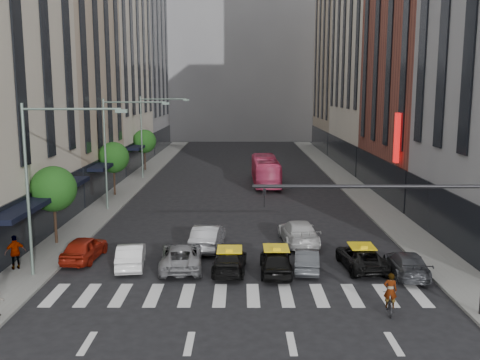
{
  "coord_description": "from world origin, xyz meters",
  "views": [
    {
      "loc": [
        0.02,
        -23.03,
        9.76
      ],
      "look_at": [
        -0.05,
        11.36,
        4.0
      ],
      "focal_mm": 40.0,
      "sensor_mm": 36.0,
      "label": 1
    }
  ],
  "objects_px": {
    "bus": "(266,171)",
    "pedestrian_far": "(15,252)",
    "car_red": "(84,248)",
    "car_white_front": "(131,255)",
    "motorcycle": "(390,304)",
    "streetlamp_near": "(45,167)",
    "taxi_center": "(276,261)",
    "streetlamp_mid": "(117,139)",
    "streetlamp_far": "(150,126)",
    "taxi_left": "(230,261)"
  },
  "relations": [
    {
      "from": "streetlamp_near",
      "to": "motorcycle",
      "type": "xyz_separation_m",
      "value": [
        16.66,
        -4.57,
        -5.49
      ]
    },
    {
      "from": "streetlamp_near",
      "to": "car_white_front",
      "type": "distance_m",
      "value": 6.74
    },
    {
      "from": "streetlamp_mid",
      "to": "streetlamp_far",
      "type": "bearing_deg",
      "value": 90.0
    },
    {
      "from": "bus",
      "to": "pedestrian_far",
      "type": "relative_size",
      "value": 5.63
    },
    {
      "from": "taxi_center",
      "to": "streetlamp_far",
      "type": "bearing_deg",
      "value": -68.22
    },
    {
      "from": "streetlamp_far",
      "to": "pedestrian_far",
      "type": "bearing_deg",
      "value": -94.07
    },
    {
      "from": "streetlamp_near",
      "to": "motorcycle",
      "type": "height_order",
      "value": "streetlamp_near"
    },
    {
      "from": "pedestrian_far",
      "to": "car_red",
      "type": "bearing_deg",
      "value": 179.21
    },
    {
      "from": "car_red",
      "to": "car_white_front",
      "type": "height_order",
      "value": "car_red"
    },
    {
      "from": "streetlamp_near",
      "to": "taxi_center",
      "type": "xyz_separation_m",
      "value": [
        11.94,
        0.59,
        -5.2
      ]
    },
    {
      "from": "taxi_center",
      "to": "motorcycle",
      "type": "xyz_separation_m",
      "value": [
        4.72,
        -5.16,
        -0.29
      ]
    },
    {
      "from": "streetlamp_far",
      "to": "bus",
      "type": "height_order",
      "value": "streetlamp_far"
    },
    {
      "from": "taxi_left",
      "to": "taxi_center",
      "type": "relative_size",
      "value": 1.03
    },
    {
      "from": "taxi_left",
      "to": "motorcycle",
      "type": "relative_size",
      "value": 2.72
    },
    {
      "from": "streetlamp_far",
      "to": "taxi_left",
      "type": "xyz_separation_m",
      "value": [
        9.44,
        -31.11,
        -5.28
      ]
    },
    {
      "from": "streetlamp_near",
      "to": "motorcycle",
      "type": "relative_size",
      "value": 5.7
    },
    {
      "from": "taxi_center",
      "to": "taxi_left",
      "type": "bearing_deg",
      "value": -5.8
    },
    {
      "from": "car_white_front",
      "to": "motorcycle",
      "type": "distance_m",
      "value": 14.21
    },
    {
      "from": "streetlamp_mid",
      "to": "bus",
      "type": "height_order",
      "value": "streetlamp_mid"
    },
    {
      "from": "streetlamp_far",
      "to": "taxi_left",
      "type": "relative_size",
      "value": 2.1
    },
    {
      "from": "streetlamp_mid",
      "to": "car_red",
      "type": "height_order",
      "value": "streetlamp_mid"
    },
    {
      "from": "car_white_front",
      "to": "pedestrian_far",
      "type": "relative_size",
      "value": 2.18
    },
    {
      "from": "streetlamp_far",
      "to": "car_red",
      "type": "relative_size",
      "value": 2.16
    },
    {
      "from": "bus",
      "to": "car_white_front",
      "type": "bearing_deg",
      "value": 70.58
    },
    {
      "from": "taxi_left",
      "to": "streetlamp_near",
      "type": "bearing_deg",
      "value": 8.24
    },
    {
      "from": "taxi_center",
      "to": "pedestrian_far",
      "type": "xyz_separation_m",
      "value": [
        -14.15,
        0.32,
        0.38
      ]
    },
    {
      "from": "streetlamp_near",
      "to": "taxi_left",
      "type": "relative_size",
      "value": 2.1
    },
    {
      "from": "taxi_left",
      "to": "taxi_center",
      "type": "bearing_deg",
      "value": 176.1
    },
    {
      "from": "car_white_front",
      "to": "bus",
      "type": "relative_size",
      "value": 0.39
    },
    {
      "from": "taxi_center",
      "to": "motorcycle",
      "type": "height_order",
      "value": "taxi_center"
    },
    {
      "from": "car_red",
      "to": "motorcycle",
      "type": "bearing_deg",
      "value": 159.4
    },
    {
      "from": "car_white_front",
      "to": "taxi_center",
      "type": "relative_size",
      "value": 0.99
    },
    {
      "from": "pedestrian_far",
      "to": "streetlamp_mid",
      "type": "bearing_deg",
      "value": -131.71
    },
    {
      "from": "streetlamp_near",
      "to": "streetlamp_mid",
      "type": "distance_m",
      "value": 16.0
    },
    {
      "from": "motorcycle",
      "to": "pedestrian_far",
      "type": "distance_m",
      "value": 19.66
    },
    {
      "from": "car_red",
      "to": "taxi_center",
      "type": "distance_m",
      "value": 11.25
    },
    {
      "from": "car_white_front",
      "to": "taxi_center",
      "type": "xyz_separation_m",
      "value": [
        8.04,
        -1.1,
        0.03
      ]
    },
    {
      "from": "motorcycle",
      "to": "streetlamp_mid",
      "type": "bearing_deg",
      "value": -40.4
    },
    {
      "from": "streetlamp_mid",
      "to": "motorcycle",
      "type": "distance_m",
      "value": 27.03
    },
    {
      "from": "streetlamp_far",
      "to": "bus",
      "type": "relative_size",
      "value": 0.85
    },
    {
      "from": "taxi_center",
      "to": "bus",
      "type": "height_order",
      "value": "bus"
    },
    {
      "from": "streetlamp_mid",
      "to": "car_red",
      "type": "bearing_deg",
      "value": -85.89
    },
    {
      "from": "streetlamp_mid",
      "to": "bus",
      "type": "xyz_separation_m",
      "value": [
        12.63,
        12.29,
        -4.43
      ]
    },
    {
      "from": "car_red",
      "to": "taxi_center",
      "type": "xyz_separation_m",
      "value": [
        11.0,
        -2.33,
        -0.0
      ]
    },
    {
      "from": "car_white_front",
      "to": "bus",
      "type": "height_order",
      "value": "bus"
    },
    {
      "from": "car_red",
      "to": "bus",
      "type": "distance_m",
      "value": 27.94
    },
    {
      "from": "streetlamp_near",
      "to": "taxi_center",
      "type": "relative_size",
      "value": 2.17
    },
    {
      "from": "car_red",
      "to": "streetlamp_far",
      "type": "bearing_deg",
      "value": -83.28
    },
    {
      "from": "car_red",
      "to": "pedestrian_far",
      "type": "relative_size",
      "value": 2.22
    },
    {
      "from": "car_white_front",
      "to": "motorcycle",
      "type": "xyz_separation_m",
      "value": [
        12.76,
        -6.26,
        -0.26
      ]
    }
  ]
}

